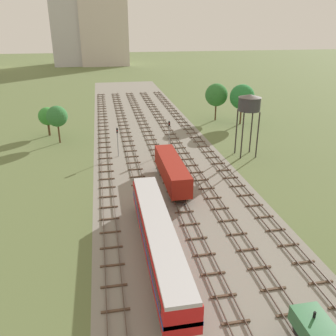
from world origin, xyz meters
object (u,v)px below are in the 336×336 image
object	(u,v)px
signal_post_near	(169,132)
signal_post_nearest	(117,138)
freight_boxcar_centre_left_mid	(172,169)
water_tower	(249,104)
passenger_coach_left_near	(159,236)

from	to	relation	value
signal_post_near	signal_post_nearest	bearing A→B (deg)	-175.29
freight_boxcar_centre_left_mid	water_tower	bearing A→B (deg)	32.95
freight_boxcar_centre_left_mid	signal_post_nearest	world-z (taller)	signal_post_nearest
signal_post_nearest	signal_post_near	xyz separation A→B (m)	(9.28, 0.77, 0.32)
passenger_coach_left_near	water_tower	distance (m)	34.02
passenger_coach_left_near	freight_boxcar_centre_left_mid	xyz separation A→B (m)	(4.65, 16.83, -0.16)
freight_boxcar_centre_left_mid	signal_post_nearest	size ratio (longest dim) A/B	2.65
water_tower	passenger_coach_left_near	bearing A→B (deg)	-126.72
passenger_coach_left_near	water_tower	size ratio (longest dim) A/B	2.03
freight_boxcar_centre_left_mid	signal_post_nearest	bearing A→B (deg)	117.33
passenger_coach_left_near	freight_boxcar_centre_left_mid	bearing A→B (deg)	74.56
passenger_coach_left_near	signal_post_nearest	size ratio (longest dim) A/B	4.17
freight_boxcar_centre_left_mid	signal_post_near	size ratio (longest dim) A/B	2.40
passenger_coach_left_near	freight_boxcar_centre_left_mid	size ratio (longest dim) A/B	1.57
water_tower	signal_post_nearest	distance (m)	23.31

